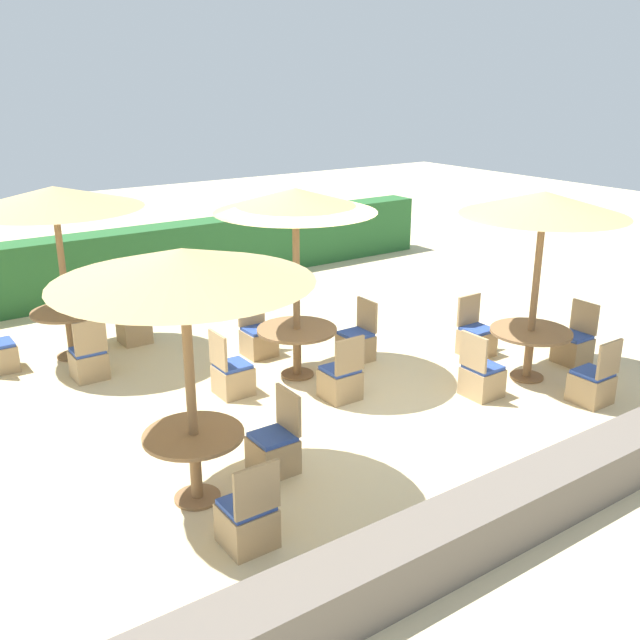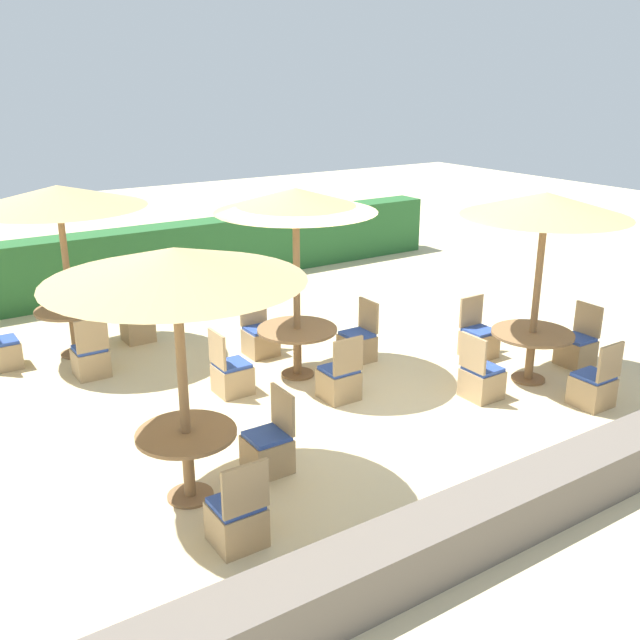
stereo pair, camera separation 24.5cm
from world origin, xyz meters
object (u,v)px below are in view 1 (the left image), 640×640
patio_chair_center_west (232,376)px  patio_chair_front_right_south (592,384)px  patio_chair_center_south (341,381)px  patio_chair_front_right_north (476,339)px  round_table_back_left (69,320)px  parasol_front_left (183,267)px  patio_chair_center_north (258,339)px  round_table_front_right (530,340)px  round_table_front_left (194,448)px  parasol_back_left (54,198)px  patio_chair_front_right_east (573,346)px  parasol_center (295,201)px  patio_chair_center_east (357,343)px  patio_chair_front_right_west (481,378)px  patio_chair_back_left_east (135,327)px  patio_chair_front_left_south (248,521)px  parasol_front_right (544,205)px  patio_chair_back_left_south (89,361)px  patio_chair_front_left_east (274,449)px  round_table_center (297,337)px

patio_chair_center_west → patio_chair_front_right_south: bearing=51.9°
patio_chair_center_south → patio_chair_front_right_north: bearing=1.9°
round_table_back_left → parasol_front_left: bearing=-91.6°
patio_chair_front_right_north → patio_chair_center_north: bearing=-34.7°
round_table_front_right → patio_chair_front_right_south: patio_chair_front_right_south is taller
patio_chair_front_right_north → round_table_front_left: size_ratio=0.91×
round_table_back_left → parasol_back_left: bearing=-90.0°
patio_chair_front_right_east → parasol_front_left: 6.73m
parasol_center → patio_chair_center_east: bearing=-0.4°
patio_chair_front_right_west → patio_chair_back_left_east: bearing=-146.6°
parasol_front_left → parasol_center: parasol_center is taller
patio_chair_front_right_south → patio_chair_front_left_south: size_ratio=1.00×
parasol_back_left → patio_chair_center_east: parasol_back_left is taller
parasol_front_right → patio_chair_center_west: bearing=152.7°
patio_chair_front_right_south → patio_chair_front_right_east: (1.01, 1.04, 0.00)m
parasol_front_right → patio_chair_center_west: (-3.78, 1.95, -2.26)m
parasol_front_left → patio_chair_center_south: (2.66, 1.10, -2.22)m
patio_chair_back_left_south → patio_chair_center_north: 2.54m
parasol_front_right → patio_chair_front_right_east: size_ratio=2.91×
patio_chair_front_right_north → patio_chair_center_east: 1.89m
parasol_front_left → patio_chair_front_left_south: 2.43m
patio_chair_front_right_north → patio_chair_front_left_south: same height
round_table_front_right → patio_chair_back_left_south: bearing=145.3°
patio_chair_front_right_west → patio_chair_front_left_east: same height
patio_chair_front_left_east → round_table_center: patio_chair_front_left_east is taller
round_table_back_left → patio_chair_back_left_east: (1.05, 0.05, -0.34)m
patio_chair_front_right_west → patio_chair_back_left_east: 5.63m
patio_chair_front_right_south → parasol_center: (-2.73, 3.03, 2.29)m
patio_chair_front_right_west → patio_chair_back_left_south: same height
round_table_back_left → patio_chair_center_south: 4.43m
parasol_front_right → round_table_back_left: bearing=138.3°
patio_chair_center_east → patio_chair_center_west: bearing=90.7°
round_table_front_right → parasol_front_left: parasol_front_left is taller
patio_chair_front_right_west → round_table_center: (-1.67, 2.03, 0.33)m
round_table_center → patio_chair_center_south: bearing=-87.3°
round_table_back_left → patio_chair_front_left_east: size_ratio=1.19×
patio_chair_front_right_west → parasol_back_left: parasol_back_left is taller
patio_chair_center_east → patio_chair_back_left_east: bearing=43.2°
patio_chair_front_right_east → patio_chair_front_left_east: size_ratio=1.00×
round_table_front_right → patio_chair_front_left_south: 5.37m
patio_chair_front_right_west → patio_chair_center_south: 1.92m
patio_chair_back_left_south → patio_chair_center_east: same height
round_table_front_left → patio_chair_center_north: bearing=50.7°
patio_chair_front_left_south → round_table_back_left: bearing=89.2°
parasol_back_left → patio_chair_front_left_east: 5.27m
patio_chair_center_west → patio_chair_center_north: 1.48m
parasol_front_right → patio_chair_center_south: parasol_front_right is taller
patio_chair_front_right_west → patio_chair_center_north: (-1.73, 3.05, 0.00)m
patio_chair_back_left_east → round_table_front_right: bearing=-138.5°
patio_chair_back_left_east → patio_chair_center_east: bearing=-136.8°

